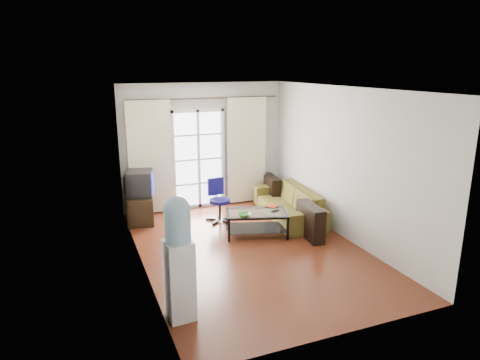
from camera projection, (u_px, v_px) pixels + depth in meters
name	position (u px, v px, depth m)	size (l,w,h in m)	color
floor	(250.00, 249.00, 7.31)	(5.20, 5.20, 0.00)	#622B17
ceiling	(251.00, 88.00, 6.61)	(5.20, 5.20, 0.00)	white
wall_back	(204.00, 146.00, 9.30)	(3.60, 0.02, 2.70)	beige
wall_front	(345.00, 227.00, 4.63)	(3.60, 0.02, 2.70)	beige
wall_left	(139.00, 184.00, 6.32)	(0.02, 5.20, 2.70)	beige
wall_right	(344.00, 164.00, 7.60)	(0.02, 5.20, 2.70)	beige
french_door	(199.00, 159.00, 9.26)	(1.16, 0.06, 2.15)	white
curtain_rod	(205.00, 98.00, 8.94)	(0.04, 0.04, 3.30)	#4C3F2D
curtain_left	(150.00, 158.00, 8.80)	(0.90, 0.07, 2.35)	#ECE8BE
curtain_right	(247.00, 151.00, 9.56)	(0.90, 0.07, 2.35)	#ECE8BE
radiator	(240.00, 188.00, 9.75)	(0.64, 0.12, 0.64)	gray
sofa	(288.00, 203.00, 8.76)	(1.06, 2.22, 0.62)	brown
coffee_table	(257.00, 220.00, 7.86)	(1.25, 0.94, 0.45)	silver
bowl	(244.00, 215.00, 7.58)	(0.29, 0.29, 0.06)	green
book	(269.00, 207.00, 8.04)	(0.25, 0.27, 0.02)	#B11D15
remote	(275.00, 211.00, 7.84)	(0.17, 0.05, 0.02)	black
tv_stand	(141.00, 209.00, 8.53)	(0.50, 0.75, 0.55)	black
crt_tv	(139.00, 183.00, 8.43)	(0.63, 0.64, 0.49)	black
task_chair	(219.00, 209.00, 8.61)	(0.64, 0.64, 0.86)	black
water_cooler	(179.00, 256.00, 5.12)	(0.36, 0.35, 1.59)	silver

